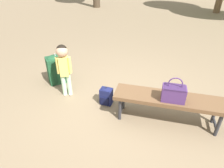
# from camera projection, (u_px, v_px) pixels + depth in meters

# --- Properties ---
(ground_plane) EXTENTS (40.00, 40.00, 0.00)m
(ground_plane) POSITION_uv_depth(u_px,v_px,m) (121.00, 105.00, 3.40)
(ground_plane) COLOR #7F6B51
(ground_plane) RESTS_ON ground
(park_bench) EXTENTS (1.63, 0.55, 0.45)m
(park_bench) POSITION_uv_depth(u_px,v_px,m) (169.00, 100.00, 2.86)
(park_bench) COLOR brown
(park_bench) RESTS_ON ground
(handbag) EXTENTS (0.34, 0.21, 0.37)m
(handbag) POSITION_uv_depth(u_px,v_px,m) (174.00, 93.00, 2.70)
(handbag) COLOR #4C2D66
(handbag) RESTS_ON park_bench
(child_standing) EXTENTS (0.25, 0.20, 0.97)m
(child_standing) POSITION_uv_depth(u_px,v_px,m) (63.00, 63.00, 3.34)
(child_standing) COLOR #B2D8B2
(child_standing) RESTS_ON ground
(backpack_large) EXTENTS (0.45, 0.46, 0.63)m
(backpack_large) POSITION_uv_depth(u_px,v_px,m) (57.00, 68.00, 3.92)
(backpack_large) COLOR #1E4C2D
(backpack_large) RESTS_ON ground
(backpack_small) EXTENTS (0.20, 0.18, 0.34)m
(backpack_small) POSITION_uv_depth(u_px,v_px,m) (106.00, 95.00, 3.35)
(backpack_small) COLOR #191E4C
(backpack_small) RESTS_ON ground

